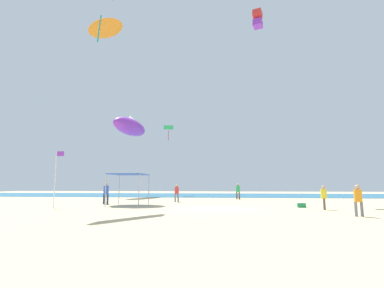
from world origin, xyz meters
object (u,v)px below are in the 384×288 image
Objects in this scene: kite_delta_orange at (105,26)px; kite_inflatable_purple at (130,127)px; banner_flag at (56,174)px; kite_diamond_green at (169,128)px; canopy_tent at (129,176)px; person_far_shore at (106,191)px; person_leftmost at (177,192)px; person_central at (358,198)px; person_rightmost at (238,190)px; kite_box_red at (258,19)px; cooler_box at (301,205)px; person_near_tent at (324,195)px.

kite_inflatable_purple is (0.91, 7.89, -10.91)m from kite_delta_orange.
banner_flag is 28.50m from kite_diamond_green.
canopy_tent is 2.94m from person_far_shore.
banner_flag reaches higher than person_far_shore.
person_leftmost is 16.56m from person_central.
canopy_tent reaches higher than person_central.
person_rightmost is at bearing 50.72° from canopy_tent.
kite_inflatable_purple is at bearing 170.18° from kite_box_red.
kite_box_red is at bearing 103.10° from cooler_box.
kite_inflatable_purple is (-14.73, 5.85, 8.75)m from person_rightmost.
cooler_box is 30.79m from kite_diamond_green.
person_rightmost reaches higher than person_leftmost.
person_central is 0.36× the size of kite_delta_orange.
person_rightmost is 15.13m from person_far_shore.
person_near_tent is at bearing -53.06° from kite_box_red.
banner_flag is 21.95m from kite_delta_orange.
banner_flag is (-18.66, -0.28, 1.49)m from person_near_tent.
person_rightmost is 18.10m from kite_inflatable_purple.
person_leftmost reaches higher than person_central.
person_far_shore is at bearing -157.45° from kite_inflatable_purple.
person_near_tent is 29.22m from kite_inflatable_purple.
kite_box_red is 21.85m from kite_inflatable_purple.
person_rightmost is 0.44× the size of banner_flag.
canopy_tent is 16.15m from person_central.
banner_flag is 21.20m from kite_inflatable_purple.
kite_delta_orange reaches higher than person_rightmost.
kite_box_red reaches higher than canopy_tent.
kite_box_red reaches higher than kite_inflatable_purple.
person_far_shore is at bearing 172.99° from cooler_box.
kite_box_red is 18.12m from kite_delta_orange.
kite_delta_orange reaches higher than kite_box_red.
person_central is 2.85× the size of cooler_box.
kite_box_red is at bearing -65.61° from kite_diamond_green.
kite_box_red is at bearing -101.19° from kite_delta_orange.
person_far_shore is (-16.93, 8.01, 0.11)m from person_central.
canopy_tent is 6.12m from person_leftmost.
canopy_tent is at bearing -127.95° from kite_box_red.
person_central is 0.70× the size of kite_diamond_green.
person_far_shore is 24.98m from kite_diamond_green.
person_central reaches higher than cooler_box.
canopy_tent is 1.64× the size of person_far_shore.
person_far_shore reaches higher than person_central.
person_near_tent is at bearing -12.69° from person_far_shore.
person_far_shore is 4.81m from banner_flag.
banner_flag is at bearing 106.96° from person_near_tent.
banner_flag is at bearing -172.94° from cooler_box.
person_rightmost is at bearing -72.42° from person_central.
person_rightmost is 0.21× the size of kite_inflatable_purple.
person_leftmost is at bearing -116.80° from kite_delta_orange.
person_far_shore is at bearing -110.89° from person_rightmost.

